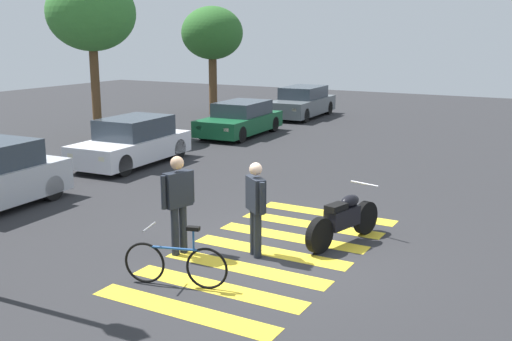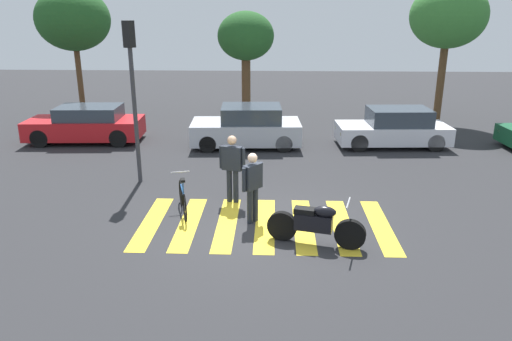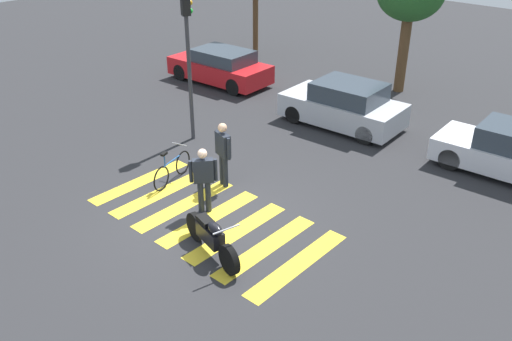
{
  "view_description": "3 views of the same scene",
  "coord_description": "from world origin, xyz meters",
  "px_view_note": "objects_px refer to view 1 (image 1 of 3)",
  "views": [
    {
      "loc": [
        -9.11,
        -4.76,
        3.88
      ],
      "look_at": [
        0.89,
        0.79,
        1.25
      ],
      "focal_mm": 42.2,
      "sensor_mm": 36.0,
      "label": 1
    },
    {
      "loc": [
        0.18,
        -10.44,
        4.81
      ],
      "look_at": [
        -0.26,
        1.21,
        0.93
      ],
      "focal_mm": 34.06,
      "sensor_mm": 36.0,
      "label": 2
    },
    {
      "loc": [
        8.14,
        -7.4,
        7.13
      ],
      "look_at": [
        0.12,
        1.55,
        0.72
      ],
      "focal_mm": 37.83,
      "sensor_mm": 36.0,
      "label": 3
    }
  ],
  "objects_px": {
    "car_white_van": "(132,143)",
    "officer_by_motorcycle": "(178,198)",
    "car_green_compact": "(240,119)",
    "leaning_bicycle": "(176,263)",
    "police_motorcycle": "(344,219)",
    "officer_on_foot": "(256,203)",
    "car_grey_coupe": "(302,103)"
  },
  "relations": [
    {
      "from": "officer_on_foot",
      "to": "police_motorcycle",
      "type": "bearing_deg",
      "value": -38.65
    },
    {
      "from": "car_green_compact",
      "to": "car_grey_coupe",
      "type": "height_order",
      "value": "car_grey_coupe"
    },
    {
      "from": "police_motorcycle",
      "to": "leaning_bicycle",
      "type": "height_order",
      "value": "police_motorcycle"
    },
    {
      "from": "police_motorcycle",
      "to": "car_white_van",
      "type": "distance_m",
      "value": 8.78
    },
    {
      "from": "police_motorcycle",
      "to": "officer_by_motorcycle",
      "type": "xyz_separation_m",
      "value": [
        -1.97,
        2.35,
        0.57
      ]
    },
    {
      "from": "car_green_compact",
      "to": "car_grey_coupe",
      "type": "relative_size",
      "value": 0.92
    },
    {
      "from": "officer_on_foot",
      "to": "car_grey_coupe",
      "type": "bearing_deg",
      "value": 22.22
    },
    {
      "from": "leaning_bicycle",
      "to": "car_white_van",
      "type": "height_order",
      "value": "car_white_van"
    },
    {
      "from": "leaning_bicycle",
      "to": "car_grey_coupe",
      "type": "xyz_separation_m",
      "value": [
        18.53,
        6.41,
        0.3
      ]
    },
    {
      "from": "officer_by_motorcycle",
      "to": "car_green_compact",
      "type": "bearing_deg",
      "value": 25.61
    },
    {
      "from": "car_grey_coupe",
      "to": "car_green_compact",
      "type": "bearing_deg",
      "value": -179.16
    },
    {
      "from": "car_white_van",
      "to": "car_grey_coupe",
      "type": "bearing_deg",
      "value": -0.41
    },
    {
      "from": "leaning_bicycle",
      "to": "car_green_compact",
      "type": "xyz_separation_m",
      "value": [
        12.71,
        6.32,
        0.24
      ]
    },
    {
      "from": "leaning_bicycle",
      "to": "car_grey_coupe",
      "type": "distance_m",
      "value": 19.61
    },
    {
      "from": "officer_by_motorcycle",
      "to": "car_white_van",
      "type": "bearing_deg",
      "value": 46.27
    },
    {
      "from": "officer_on_foot",
      "to": "car_grey_coupe",
      "type": "xyz_separation_m",
      "value": [
        16.79,
        6.86,
        -0.29
      ]
    },
    {
      "from": "car_white_van",
      "to": "car_green_compact",
      "type": "distance_m",
      "value": 6.09
    },
    {
      "from": "officer_by_motorcycle",
      "to": "car_green_compact",
      "type": "relative_size",
      "value": 0.42
    },
    {
      "from": "leaning_bicycle",
      "to": "car_white_van",
      "type": "relative_size",
      "value": 0.4
    },
    {
      "from": "police_motorcycle",
      "to": "car_green_compact",
      "type": "bearing_deg",
      "value": 39.47
    },
    {
      "from": "officer_on_foot",
      "to": "car_green_compact",
      "type": "height_order",
      "value": "officer_on_foot"
    },
    {
      "from": "officer_on_foot",
      "to": "car_green_compact",
      "type": "xyz_separation_m",
      "value": [
        10.97,
        6.77,
        -0.36
      ]
    },
    {
      "from": "leaning_bicycle",
      "to": "officer_by_motorcycle",
      "type": "height_order",
      "value": "officer_by_motorcycle"
    },
    {
      "from": "car_grey_coupe",
      "to": "police_motorcycle",
      "type": "bearing_deg",
      "value": -152.63
    },
    {
      "from": "leaning_bicycle",
      "to": "car_green_compact",
      "type": "distance_m",
      "value": 14.2
    },
    {
      "from": "officer_on_foot",
      "to": "officer_by_motorcycle",
      "type": "relative_size",
      "value": 0.95
    },
    {
      "from": "officer_by_motorcycle",
      "to": "officer_on_foot",
      "type": "bearing_deg",
      "value": -65.1
    },
    {
      "from": "car_green_compact",
      "to": "police_motorcycle",
      "type": "bearing_deg",
      "value": -140.53
    },
    {
      "from": "car_white_van",
      "to": "car_green_compact",
      "type": "xyz_separation_m",
      "value": [
        6.09,
        -0.17,
        -0.05
      ]
    },
    {
      "from": "car_white_van",
      "to": "officer_by_motorcycle",
      "type": "bearing_deg",
      "value": -133.73
    },
    {
      "from": "leaning_bicycle",
      "to": "officer_on_foot",
      "type": "distance_m",
      "value": 1.9
    },
    {
      "from": "police_motorcycle",
      "to": "leaning_bicycle",
      "type": "distance_m",
      "value": 3.5
    }
  ]
}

